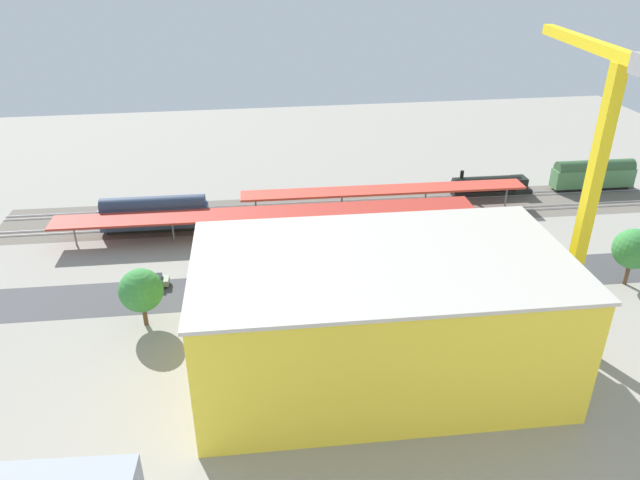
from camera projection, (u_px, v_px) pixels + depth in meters
ground_plane at (365, 265)px, 91.24m from camera, size 193.10×193.10×0.00m
rail_bed at (341, 210)px, 109.47m from camera, size 121.04×17.92×0.01m
street_asphalt at (372, 283)px, 86.57m from camera, size 120.89×12.27×0.01m
track_rails at (341, 209)px, 109.39m from camera, size 120.65×11.48×0.12m
platform_canopy_near at (267, 213)px, 98.65m from camera, size 69.86×7.25×4.27m
platform_canopy_far at (384, 190)px, 106.95m from camera, size 51.72×5.81×4.52m
locomotive at (492, 186)px, 115.46m from camera, size 15.82×3.27×5.17m
passenger_coach at (593, 174)px, 117.54m from camera, size 16.41×3.49×5.97m
freight_coach_far at (154, 212)px, 100.86m from camera, size 18.18×3.44×6.12m
parked_car_0 at (536, 254)px, 92.68m from camera, size 4.34×1.93×1.82m
parked_car_1 at (481, 260)px, 91.14m from camera, size 4.49×1.78×1.73m
parked_car_2 at (432, 264)px, 90.00m from camera, size 4.86×2.00×1.69m
parked_car_3 at (374, 266)px, 89.51m from camera, size 4.77×2.07×1.60m
parked_car_4 at (321, 269)px, 88.73m from camera, size 4.24×1.88×1.70m
parked_car_5 at (266, 273)px, 87.46m from camera, size 4.38×1.94×1.75m
parked_car_6 at (205, 277)px, 86.60m from camera, size 4.68×1.83×1.72m
parked_car_7 at (154, 282)px, 85.39m from camera, size 4.32×1.94×1.73m
construction_building at (379, 319)px, 65.68m from camera, size 40.09×22.61×14.68m
construction_roof_slab at (382, 259)px, 62.24m from camera, size 40.70×23.23×0.40m
tower_crane at (586, 177)px, 67.03m from camera, size 4.44×25.32×35.43m
box_truck_0 at (315, 284)px, 83.18m from camera, size 8.94×2.80×3.22m
street_tree_0 at (488, 264)px, 82.30m from camera, size 5.59×5.59×7.38m
street_tree_1 at (363, 267)px, 78.49m from camera, size 6.11×6.11×9.09m
street_tree_2 at (141, 290)px, 74.98m from camera, size 5.61×5.61×8.00m
street_tree_3 at (402, 268)px, 80.38m from camera, size 4.18×4.18×7.15m
street_tree_4 at (634, 249)px, 83.73m from camera, size 5.76×5.76×8.65m
traffic_light at (376, 242)px, 88.61m from camera, size 0.50×0.36×6.59m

